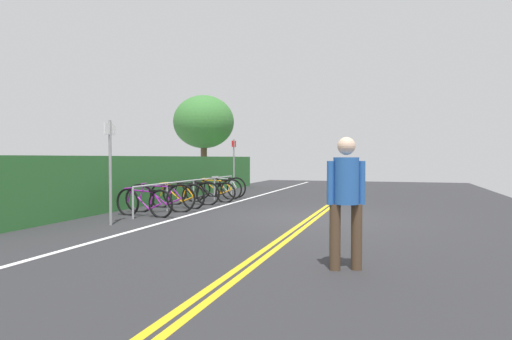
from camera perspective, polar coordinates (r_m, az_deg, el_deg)
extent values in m
cube|color=#2B2B2D|center=(10.65, 7.35, -6.22)|extent=(33.87, 11.58, 0.05)
cube|color=gold|center=(10.64, 7.78, -6.08)|extent=(30.48, 0.10, 0.00)
cube|color=gold|center=(10.67, 6.93, -6.06)|extent=(30.48, 0.10, 0.00)
cube|color=white|center=(11.56, -7.58, -5.47)|extent=(30.48, 0.12, 0.00)
cylinder|color=#9EA0A5|center=(10.69, -15.48, -4.11)|extent=(0.05, 0.05, 0.74)
cylinder|color=#9EA0A5|center=(12.07, -11.31, -3.43)|extent=(0.05, 0.05, 0.74)
cylinder|color=#9EA0A5|center=(13.51, -8.01, -2.88)|extent=(0.05, 0.05, 0.74)
cylinder|color=#9EA0A5|center=(14.98, -5.36, -2.44)|extent=(0.05, 0.05, 0.74)
cylinder|color=#9EA0A5|center=(16.48, -3.18, -2.07)|extent=(0.05, 0.05, 0.74)
cylinder|color=#9EA0A5|center=(13.49, -8.02, -1.32)|extent=(6.47, 0.04, 0.04)
torus|color=black|center=(11.42, -16.09, -3.98)|extent=(0.15, 0.70, 0.70)
torus|color=black|center=(10.79, -12.10, -4.27)|extent=(0.15, 0.70, 0.70)
cylinder|color=purple|center=(11.17, -14.65, -3.68)|extent=(0.11, 0.57, 0.48)
cylinder|color=purple|center=(11.11, -14.40, -2.62)|extent=(0.13, 0.68, 0.07)
cylinder|color=purple|center=(10.96, -13.29, -3.85)|extent=(0.06, 0.17, 0.43)
cylinder|color=purple|center=(10.91, -12.83, -4.60)|extent=(0.08, 0.36, 0.18)
cylinder|color=purple|center=(10.85, -12.57, -3.52)|extent=(0.07, 0.25, 0.30)
cylinder|color=purple|center=(11.37, -15.91, -3.23)|extent=(0.05, 0.14, 0.32)
cube|color=black|center=(10.90, -13.03, -2.61)|extent=(0.11, 0.21, 0.05)
cylinder|color=purple|center=(11.33, -15.73, -2.21)|extent=(0.46, 0.09, 0.03)
torus|color=black|center=(11.99, -14.63, -3.55)|extent=(0.27, 0.76, 0.77)
torus|color=black|center=(11.74, -9.60, -3.62)|extent=(0.27, 0.76, 0.77)
cylinder|color=purple|center=(11.88, -12.77, -3.15)|extent=(0.20, 0.60, 0.53)
cylinder|color=purple|center=(11.84, -12.45, -2.03)|extent=(0.24, 0.71, 0.07)
cylinder|color=purple|center=(11.80, -11.06, -3.26)|extent=(0.08, 0.18, 0.47)
cylinder|color=purple|center=(11.79, -10.49, -4.00)|extent=(0.14, 0.38, 0.19)
cylinder|color=purple|center=(11.75, -10.17, -2.88)|extent=(0.11, 0.26, 0.33)
cylinder|color=purple|center=(11.96, -14.39, -2.74)|extent=(0.07, 0.15, 0.35)
cube|color=black|center=(11.76, -10.73, -1.99)|extent=(0.13, 0.21, 0.05)
cylinder|color=purple|center=(11.93, -14.15, -1.69)|extent=(0.45, 0.15, 0.03)
torus|color=black|center=(12.97, -12.09, -3.24)|extent=(0.09, 0.73, 0.72)
torus|color=black|center=(12.46, -8.02, -3.42)|extent=(0.09, 0.73, 0.72)
cylinder|color=orange|center=(12.76, -10.60, -2.94)|extent=(0.06, 0.60, 0.50)
cylinder|color=orange|center=(12.72, -10.35, -1.97)|extent=(0.07, 0.71, 0.07)
cylinder|color=orange|center=(12.59, -9.22, -3.07)|extent=(0.04, 0.17, 0.45)
cylinder|color=orange|center=(12.55, -8.76, -3.73)|extent=(0.05, 0.38, 0.18)
cylinder|color=orange|center=(12.50, -8.49, -2.75)|extent=(0.05, 0.26, 0.31)
cylinder|color=orange|center=(12.93, -11.90, -2.55)|extent=(0.04, 0.14, 0.33)
cube|color=black|center=(12.54, -8.95, -1.95)|extent=(0.09, 0.20, 0.05)
cylinder|color=orange|center=(12.89, -11.71, -1.63)|extent=(0.46, 0.05, 0.03)
torus|color=black|center=(13.68, -10.39, -2.96)|extent=(0.19, 0.74, 0.74)
torus|color=black|center=(13.41, -6.18, -3.03)|extent=(0.19, 0.74, 0.74)
cylinder|color=black|center=(13.57, -8.83, -2.63)|extent=(0.14, 0.59, 0.50)
cylinder|color=black|center=(13.53, -8.56, -1.70)|extent=(0.16, 0.70, 0.07)
cylinder|color=black|center=(13.48, -7.40, -2.72)|extent=(0.07, 0.17, 0.45)
cylinder|color=black|center=(13.46, -6.93, -3.35)|extent=(0.10, 0.37, 0.19)
cylinder|color=black|center=(13.43, -6.65, -2.41)|extent=(0.08, 0.26, 0.31)
cylinder|color=black|center=(13.65, -10.19, -2.29)|extent=(0.06, 0.14, 0.33)
cube|color=black|center=(13.44, -7.13, -1.66)|extent=(0.12, 0.21, 0.05)
cylinder|color=black|center=(13.63, -9.99, -1.40)|extent=(0.46, 0.11, 0.03)
torus|color=black|center=(14.50, -7.84, -2.82)|extent=(0.11, 0.67, 0.67)
torus|color=black|center=(14.17, -3.93, -2.91)|extent=(0.11, 0.67, 0.67)
cylinder|color=black|center=(14.36, -6.39, -2.55)|extent=(0.08, 0.59, 0.46)
cylinder|color=black|center=(14.33, -6.14, -1.76)|extent=(0.09, 0.70, 0.07)
cylinder|color=black|center=(14.25, -5.06, -2.64)|extent=(0.05, 0.17, 0.41)
cylinder|color=black|center=(14.23, -4.62, -3.18)|extent=(0.07, 0.38, 0.17)
cylinder|color=black|center=(14.19, -4.37, -2.38)|extent=(0.06, 0.26, 0.29)
cylinder|color=black|center=(14.47, -7.65, -2.25)|extent=(0.05, 0.14, 0.30)
cube|color=black|center=(14.21, -4.81, -1.72)|extent=(0.10, 0.21, 0.05)
cylinder|color=black|center=(14.44, -7.46, -1.48)|extent=(0.46, 0.06, 0.03)
torus|color=black|center=(15.36, -7.18, -2.47)|extent=(0.21, 0.72, 0.73)
torus|color=black|center=(15.17, -3.16, -2.50)|extent=(0.21, 0.72, 0.73)
cylinder|color=orange|center=(15.27, -5.68, -2.17)|extent=(0.17, 0.61, 0.50)
cylinder|color=orange|center=(15.25, -5.42, -1.35)|extent=(0.20, 0.73, 0.07)
cylinder|color=orange|center=(15.21, -4.31, -2.24)|extent=(0.07, 0.18, 0.45)
cylinder|color=orange|center=(15.20, -3.87, -2.78)|extent=(0.12, 0.39, 0.19)
cylinder|color=orange|center=(15.18, -3.60, -1.96)|extent=(0.09, 0.27, 0.31)
cylinder|color=orange|center=(15.34, -6.98, -1.87)|extent=(0.07, 0.15, 0.33)
cube|color=black|center=(15.19, -4.05, -1.31)|extent=(0.12, 0.21, 0.05)
cylinder|color=orange|center=(15.31, -6.78, -1.09)|extent=(0.45, 0.13, 0.03)
torus|color=black|center=(16.28, -5.55, -2.18)|extent=(0.14, 0.76, 0.76)
torus|color=black|center=(15.84, -2.53, -2.28)|extent=(0.14, 0.76, 0.76)
cylinder|color=silver|center=(16.10, -4.44, -1.91)|extent=(0.10, 0.55, 0.52)
cylinder|color=silver|center=(16.06, -4.24, -1.11)|extent=(0.11, 0.65, 0.07)
cylinder|color=silver|center=(15.95, -3.41, -2.00)|extent=(0.05, 0.16, 0.46)
cylinder|color=silver|center=(15.91, -3.07, -2.55)|extent=(0.07, 0.35, 0.19)
cylinder|color=silver|center=(15.87, -2.87, -1.74)|extent=(0.06, 0.24, 0.32)
cylinder|color=silver|center=(16.24, -5.41, -1.60)|extent=(0.05, 0.13, 0.34)
cube|color=black|center=(15.91, -3.21, -1.08)|extent=(0.10, 0.21, 0.05)
cylinder|color=silver|center=(16.21, -5.26, -0.84)|extent=(0.46, 0.08, 0.03)
cylinder|color=#4C3826|center=(5.76, 10.08, -8.46)|extent=(0.14, 0.14, 0.83)
cylinder|color=#4C3826|center=(5.83, 12.75, -8.35)|extent=(0.14, 0.14, 0.83)
cylinder|color=#2659A5|center=(5.71, 11.46, -1.36)|extent=(0.32, 0.32, 0.59)
sphere|color=beige|center=(5.71, 11.49, 3.03)|extent=(0.23, 0.23, 0.23)
cylinder|color=#2659A5|center=(5.67, 9.51, -1.64)|extent=(0.09, 0.09, 0.55)
cylinder|color=#2659A5|center=(5.77, 13.37, -1.60)|extent=(0.09, 0.09, 0.55)
cylinder|color=gray|center=(9.83, -18.15, -0.34)|extent=(0.06, 0.06, 2.20)
cube|color=white|center=(9.84, -18.20, 5.02)|extent=(0.36, 0.04, 0.24)
cylinder|color=gray|center=(17.27, -2.85, 0.42)|extent=(0.06, 0.06, 2.13)
cube|color=red|center=(17.28, -2.86, 3.36)|extent=(0.36, 0.05, 0.24)
cube|color=#2D6B30|center=(15.62, -11.46, -0.96)|extent=(15.47, 1.02, 1.47)
cylinder|color=brown|center=(22.02, -6.69, 0.50)|extent=(0.31, 0.31, 2.01)
ellipsoid|color=#387533|center=(22.08, -6.71, 6.14)|extent=(2.97, 2.97, 2.59)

